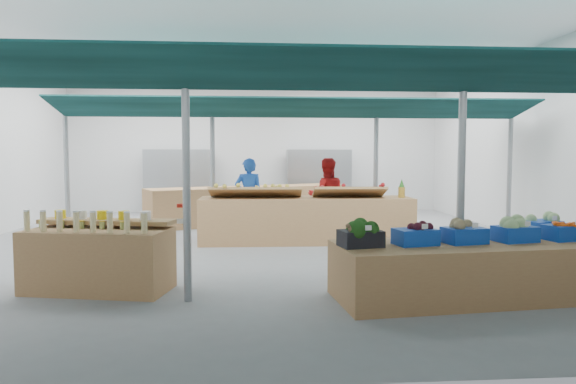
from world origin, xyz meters
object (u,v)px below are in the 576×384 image
object	(u,v)px
bottle_shelf	(100,257)
vendor_left	(249,197)
veg_counter	(478,270)
fruit_counter	(306,220)
vendor_right	(326,196)

from	to	relation	value
bottle_shelf	vendor_left	xyz separation A→B (m)	(2.00, 4.76, 0.43)
veg_counter	fruit_counter	distance (m)	4.72
vendor_left	fruit_counter	bearing A→B (deg)	138.83
bottle_shelf	veg_counter	xyz separation A→B (m)	(4.94, -0.73, -0.10)
fruit_counter	bottle_shelf	bearing A→B (deg)	-129.89
vendor_left	vendor_right	bearing A→B (deg)	-178.66
bottle_shelf	veg_counter	bearing A→B (deg)	3.46
veg_counter	vendor_right	size ratio (longest dim) A/B	2.07
bottle_shelf	fruit_counter	xyz separation A→B (m)	(3.20, 3.66, 0.02)
fruit_counter	vendor_right	xyz separation A→B (m)	(0.60, 1.10, 0.41)
bottle_shelf	vendor_right	size ratio (longest dim) A/B	1.14
veg_counter	vendor_left	distance (m)	6.24
bottle_shelf	vendor_left	size ratio (longest dim) A/B	1.14
fruit_counter	vendor_left	size ratio (longest dim) A/B	2.50
fruit_counter	vendor_left	world-z (taller)	vendor_left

